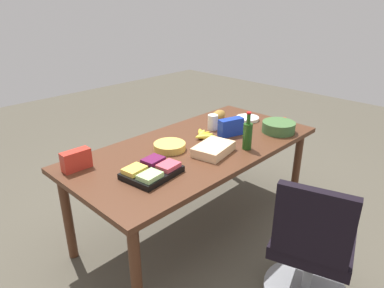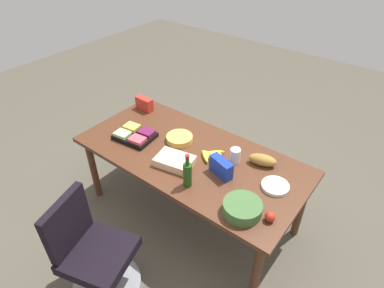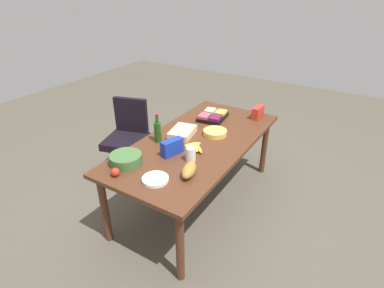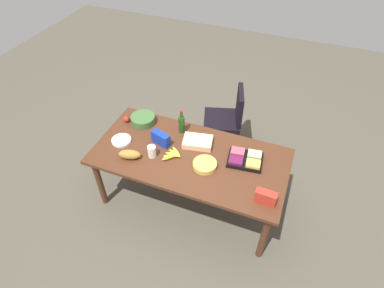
{
  "view_description": "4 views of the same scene",
  "coord_description": "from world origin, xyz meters",
  "px_view_note": "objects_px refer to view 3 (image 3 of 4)",
  "views": [
    {
      "loc": [
        -1.87,
        -1.76,
        1.89
      ],
      "look_at": [
        -0.05,
        -0.0,
        0.8
      ],
      "focal_mm": 32.5,
      "sensor_mm": 36.0,
      "label": 1
    },
    {
      "loc": [
        1.43,
        -1.8,
        2.6
      ],
      "look_at": [
        -0.02,
        0.05,
        0.85
      ],
      "focal_mm": 30.43,
      "sensor_mm": 36.0,
      "label": 2
    },
    {
      "loc": [
        2.4,
        1.42,
        2.23
      ],
      "look_at": [
        0.13,
        0.02,
        0.79
      ],
      "focal_mm": 28.61,
      "sensor_mm": 36.0,
      "label": 3
    },
    {
      "loc": [
        -0.89,
        2.22,
        3.23
      ],
      "look_at": [
        0.01,
        -0.09,
        0.86
      ],
      "focal_mm": 29.78,
      "sensor_mm": 36.0,
      "label": 4
    }
  ],
  "objects_px": {
    "paper_plate_stack": "(155,179)",
    "mayo_jar": "(191,154)",
    "chip_bag_red": "(258,112)",
    "conference_table": "(197,147)",
    "apple_red": "(115,172)",
    "fruit_platter": "(213,116)",
    "sheet_cake": "(182,132)",
    "salad_bowl": "(126,159)",
    "chip_bag_blue": "(172,147)",
    "bread_loaf": "(189,170)",
    "office_chair": "(128,145)",
    "wine_bottle": "(158,131)",
    "banana_bunch": "(196,147)",
    "chip_bowl": "(215,133)"
  },
  "relations": [
    {
      "from": "paper_plate_stack",
      "to": "mayo_jar",
      "type": "bearing_deg",
      "value": 169.68
    },
    {
      "from": "chip_bag_red",
      "to": "conference_table",
      "type": "bearing_deg",
      "value": -19.48
    },
    {
      "from": "apple_red",
      "to": "paper_plate_stack",
      "type": "bearing_deg",
      "value": 110.02
    },
    {
      "from": "fruit_platter",
      "to": "sheet_cake",
      "type": "bearing_deg",
      "value": -6.53
    },
    {
      "from": "apple_red",
      "to": "fruit_platter",
      "type": "relative_size",
      "value": 0.19
    },
    {
      "from": "paper_plate_stack",
      "to": "salad_bowl",
      "type": "height_order",
      "value": "salad_bowl"
    },
    {
      "from": "chip_bag_blue",
      "to": "bread_loaf",
      "type": "relative_size",
      "value": 0.92
    },
    {
      "from": "bread_loaf",
      "to": "mayo_jar",
      "type": "height_order",
      "value": "mayo_jar"
    },
    {
      "from": "office_chair",
      "to": "fruit_platter",
      "type": "distance_m",
      "value": 1.16
    },
    {
      "from": "wine_bottle",
      "to": "banana_bunch",
      "type": "bearing_deg",
      "value": 99.37
    },
    {
      "from": "fruit_platter",
      "to": "chip_bag_red",
      "type": "distance_m",
      "value": 0.54
    },
    {
      "from": "conference_table",
      "to": "mayo_jar",
      "type": "relative_size",
      "value": 15.62
    },
    {
      "from": "salad_bowl",
      "to": "conference_table",
      "type": "bearing_deg",
      "value": 156.7
    },
    {
      "from": "chip_bag_blue",
      "to": "fruit_platter",
      "type": "height_order",
      "value": "chip_bag_blue"
    },
    {
      "from": "conference_table",
      "to": "bread_loaf",
      "type": "relative_size",
      "value": 8.74
    },
    {
      "from": "office_chair",
      "to": "fruit_platter",
      "type": "relative_size",
      "value": 2.39
    },
    {
      "from": "paper_plate_stack",
      "to": "bread_loaf",
      "type": "bearing_deg",
      "value": 138.83
    },
    {
      "from": "mayo_jar",
      "to": "banana_bunch",
      "type": "bearing_deg",
      "value": -160.33
    },
    {
      "from": "apple_red",
      "to": "banana_bunch",
      "type": "relative_size",
      "value": 0.31
    },
    {
      "from": "sheet_cake",
      "to": "mayo_jar",
      "type": "xyz_separation_m",
      "value": [
        0.39,
        0.35,
        0.03
      ]
    },
    {
      "from": "office_chair",
      "to": "bread_loaf",
      "type": "relative_size",
      "value": 3.9
    },
    {
      "from": "chip_bag_red",
      "to": "banana_bunch",
      "type": "height_order",
      "value": "chip_bag_red"
    },
    {
      "from": "sheet_cake",
      "to": "mayo_jar",
      "type": "height_order",
      "value": "mayo_jar"
    },
    {
      "from": "apple_red",
      "to": "banana_bunch",
      "type": "bearing_deg",
      "value": 156.3
    },
    {
      "from": "chip_bowl",
      "to": "wine_bottle",
      "type": "xyz_separation_m",
      "value": [
        0.44,
        -0.42,
        0.09
      ]
    },
    {
      "from": "paper_plate_stack",
      "to": "banana_bunch",
      "type": "xyz_separation_m",
      "value": [
        -0.63,
        0.0,
        0.01
      ]
    },
    {
      "from": "sheet_cake",
      "to": "apple_red",
      "type": "bearing_deg",
      "value": -3.59
    },
    {
      "from": "fruit_platter",
      "to": "mayo_jar",
      "type": "relative_size",
      "value": 2.91
    },
    {
      "from": "chip_bag_red",
      "to": "banana_bunch",
      "type": "relative_size",
      "value": 0.83
    },
    {
      "from": "wine_bottle",
      "to": "mayo_jar",
      "type": "height_order",
      "value": "wine_bottle"
    },
    {
      "from": "fruit_platter",
      "to": "salad_bowl",
      "type": "xyz_separation_m",
      "value": [
        1.3,
        -0.18,
        0.01
      ]
    },
    {
      "from": "sheet_cake",
      "to": "mayo_jar",
      "type": "distance_m",
      "value": 0.52
    },
    {
      "from": "wine_bottle",
      "to": "sheet_cake",
      "type": "bearing_deg",
      "value": 151.85
    },
    {
      "from": "conference_table",
      "to": "bread_loaf",
      "type": "distance_m",
      "value": 0.65
    },
    {
      "from": "chip_bag_red",
      "to": "apple_red",
      "type": "bearing_deg",
      "value": -17.45
    },
    {
      "from": "wine_bottle",
      "to": "chip_bag_red",
      "type": "relative_size",
      "value": 1.51
    },
    {
      "from": "office_chair",
      "to": "chip_bowl",
      "type": "xyz_separation_m",
      "value": [
        -0.11,
        1.18,
        0.43
      ]
    },
    {
      "from": "chip_bag_red",
      "to": "bread_loaf",
      "type": "bearing_deg",
      "value": -1.8
    },
    {
      "from": "fruit_platter",
      "to": "wine_bottle",
      "type": "distance_m",
      "value": 0.83
    },
    {
      "from": "chip_bag_blue",
      "to": "chip_bowl",
      "type": "bearing_deg",
      "value": 165.13
    },
    {
      "from": "chip_bowl",
      "to": "bread_loaf",
      "type": "relative_size",
      "value": 1.04
    },
    {
      "from": "sheet_cake",
      "to": "paper_plate_stack",
      "type": "relative_size",
      "value": 1.45
    },
    {
      "from": "chip_bag_blue",
      "to": "chip_bowl",
      "type": "height_order",
      "value": "chip_bag_blue"
    },
    {
      "from": "chip_bag_blue",
      "to": "wine_bottle",
      "type": "bearing_deg",
      "value": -116.72
    },
    {
      "from": "bread_loaf",
      "to": "mayo_jar",
      "type": "distance_m",
      "value": 0.24
    },
    {
      "from": "paper_plate_stack",
      "to": "mayo_jar",
      "type": "height_order",
      "value": "mayo_jar"
    },
    {
      "from": "chip_bowl",
      "to": "bread_loaf",
      "type": "xyz_separation_m",
      "value": [
        0.79,
        0.17,
        0.02
      ]
    },
    {
      "from": "apple_red",
      "to": "bread_loaf",
      "type": "relative_size",
      "value": 0.32
    },
    {
      "from": "wine_bottle",
      "to": "sheet_cake",
      "type": "xyz_separation_m",
      "value": [
        -0.25,
        0.13,
        -0.08
      ]
    },
    {
      "from": "apple_red",
      "to": "mayo_jar",
      "type": "xyz_separation_m",
      "value": [
        -0.54,
        0.41,
        0.03
      ]
    }
  ]
}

